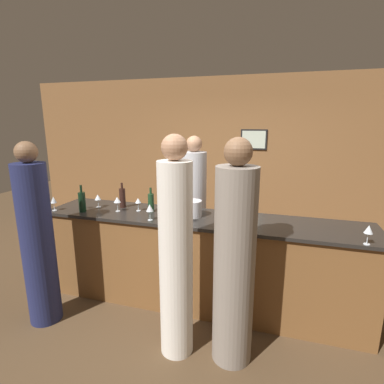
{
  "coord_description": "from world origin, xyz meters",
  "views": [
    {
      "loc": [
        0.81,
        -2.99,
        2.05
      ],
      "look_at": [
        -0.12,
        0.1,
        1.29
      ],
      "focal_mm": 28.0,
      "sensor_mm": 36.0,
      "label": 1
    }
  ],
  "objects_px": {
    "ice_bucket": "(192,208)",
    "wine_bottle_0": "(82,202)",
    "bartender": "(194,209)",
    "guest_2": "(234,263)",
    "guest_0": "(176,256)",
    "wine_bottle_2": "(122,198)",
    "wine_bottle_1": "(151,202)",
    "guest_1": "(37,241)"
  },
  "relations": [
    {
      "from": "bartender",
      "to": "guest_1",
      "type": "distance_m",
      "value": 1.94
    },
    {
      "from": "wine_bottle_0",
      "to": "wine_bottle_2",
      "type": "distance_m",
      "value": 0.46
    },
    {
      "from": "wine_bottle_2",
      "to": "wine_bottle_1",
      "type": "bearing_deg",
      "value": -9.0
    },
    {
      "from": "bartender",
      "to": "wine_bottle_2",
      "type": "distance_m",
      "value": 1.02
    },
    {
      "from": "wine_bottle_1",
      "to": "wine_bottle_2",
      "type": "bearing_deg",
      "value": 171.0
    },
    {
      "from": "guest_1",
      "to": "wine_bottle_0",
      "type": "height_order",
      "value": "guest_1"
    },
    {
      "from": "wine_bottle_1",
      "to": "ice_bucket",
      "type": "distance_m",
      "value": 0.51
    },
    {
      "from": "wine_bottle_0",
      "to": "wine_bottle_1",
      "type": "relative_size",
      "value": 1.11
    },
    {
      "from": "guest_0",
      "to": "guest_2",
      "type": "bearing_deg",
      "value": 7.26
    },
    {
      "from": "wine_bottle_1",
      "to": "ice_bucket",
      "type": "bearing_deg",
      "value": -3.37
    },
    {
      "from": "guest_2",
      "to": "ice_bucket",
      "type": "xyz_separation_m",
      "value": [
        -0.58,
        0.72,
        0.22
      ]
    },
    {
      "from": "guest_2",
      "to": "wine_bottle_0",
      "type": "height_order",
      "value": "guest_2"
    },
    {
      "from": "bartender",
      "to": "ice_bucket",
      "type": "distance_m",
      "value": 0.84
    },
    {
      "from": "bartender",
      "to": "wine_bottle_0",
      "type": "distance_m",
      "value": 1.46
    },
    {
      "from": "guest_0",
      "to": "wine_bottle_0",
      "type": "bearing_deg",
      "value": 156.68
    },
    {
      "from": "bartender",
      "to": "wine_bottle_1",
      "type": "xyz_separation_m",
      "value": [
        -0.29,
        -0.75,
        0.27
      ]
    },
    {
      "from": "wine_bottle_0",
      "to": "wine_bottle_1",
      "type": "bearing_deg",
      "value": 16.88
    },
    {
      "from": "wine_bottle_2",
      "to": "guest_0",
      "type": "bearing_deg",
      "value": -41.33
    },
    {
      "from": "guest_2",
      "to": "wine_bottle_1",
      "type": "xyz_separation_m",
      "value": [
        -1.08,
        0.75,
        0.24
      ]
    },
    {
      "from": "ice_bucket",
      "to": "wine_bottle_0",
      "type": "bearing_deg",
      "value": -171.02
    },
    {
      "from": "guest_1",
      "to": "wine_bottle_2",
      "type": "xyz_separation_m",
      "value": [
        0.48,
        0.86,
        0.28
      ]
    },
    {
      "from": "bartender",
      "to": "guest_0",
      "type": "xyz_separation_m",
      "value": [
        0.3,
        -1.56,
        0.06
      ]
    },
    {
      "from": "bartender",
      "to": "wine_bottle_0",
      "type": "xyz_separation_m",
      "value": [
        -1.05,
        -0.98,
        0.28
      ]
    },
    {
      "from": "guest_2",
      "to": "bartender",
      "type": "bearing_deg",
      "value": 117.87
    },
    {
      "from": "guest_1",
      "to": "wine_bottle_2",
      "type": "height_order",
      "value": "guest_1"
    },
    {
      "from": "guest_1",
      "to": "wine_bottle_0",
      "type": "relative_size",
      "value": 6.0
    },
    {
      "from": "guest_1",
      "to": "guest_2",
      "type": "height_order",
      "value": "guest_2"
    },
    {
      "from": "wine_bottle_1",
      "to": "bartender",
      "type": "bearing_deg",
      "value": 68.62
    },
    {
      "from": "guest_2",
      "to": "wine_bottle_2",
      "type": "xyz_separation_m",
      "value": [
        -1.48,
        0.81,
        0.25
      ]
    },
    {
      "from": "guest_2",
      "to": "ice_bucket",
      "type": "distance_m",
      "value": 0.95
    },
    {
      "from": "wine_bottle_0",
      "to": "ice_bucket",
      "type": "height_order",
      "value": "wine_bottle_0"
    },
    {
      "from": "bartender",
      "to": "guest_0",
      "type": "height_order",
      "value": "guest_0"
    },
    {
      "from": "bartender",
      "to": "ice_bucket",
      "type": "bearing_deg",
      "value": 105.24
    },
    {
      "from": "guest_2",
      "to": "wine_bottle_0",
      "type": "xyz_separation_m",
      "value": [
        -1.84,
        0.52,
        0.25
      ]
    },
    {
      "from": "guest_0",
      "to": "wine_bottle_0",
      "type": "distance_m",
      "value": 1.48
    },
    {
      "from": "wine_bottle_1",
      "to": "wine_bottle_2",
      "type": "height_order",
      "value": "wine_bottle_2"
    },
    {
      "from": "wine_bottle_1",
      "to": "wine_bottle_0",
      "type": "bearing_deg",
      "value": -163.12
    },
    {
      "from": "guest_1",
      "to": "guest_0",
      "type": "bearing_deg",
      "value": -0.55
    },
    {
      "from": "wine_bottle_0",
      "to": "bartender",
      "type": "bearing_deg",
      "value": 43.02
    },
    {
      "from": "wine_bottle_2",
      "to": "wine_bottle_0",
      "type": "bearing_deg",
      "value": -140.29
    },
    {
      "from": "bartender",
      "to": "guest_2",
      "type": "relative_size",
      "value": 0.97
    },
    {
      "from": "bartender",
      "to": "guest_0",
      "type": "bearing_deg",
      "value": 100.78
    }
  ]
}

